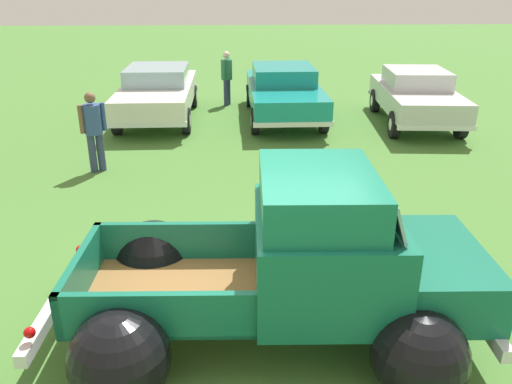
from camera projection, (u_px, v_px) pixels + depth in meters
ground_plane at (263, 332)px, 5.79m from camera, size 80.00×80.00×0.00m
vintage_pickup_truck at (299, 274)px, 5.50m from camera, size 4.67×2.85×1.96m
show_car_0 at (158, 91)px, 14.19m from camera, size 1.98×4.62×1.43m
show_car_1 at (284, 90)px, 14.28m from camera, size 2.01×4.73×1.43m
show_car_2 at (416, 95)px, 13.75m from camera, size 2.12×4.30×1.43m
spectator_0 at (227, 75)px, 15.71m from camera, size 0.43×0.53×1.63m
spectator_1 at (93, 127)px, 10.25m from camera, size 0.51×0.46×1.63m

